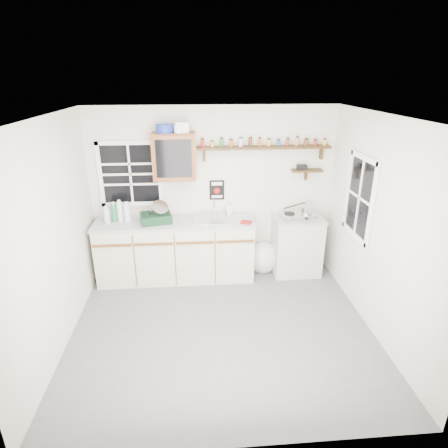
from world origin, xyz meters
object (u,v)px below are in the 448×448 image
at_px(right_cabinet, 296,245).
at_px(upper_cabinet, 174,156).
at_px(spice_shelf, 264,147).
at_px(main_cabinet, 176,249).
at_px(dish_rack, 157,215).
at_px(hotplate, 298,215).

height_order(right_cabinet, upper_cabinet, upper_cabinet).
relative_size(upper_cabinet, spice_shelf, 0.34).
bearing_deg(main_cabinet, spice_shelf, 9.28).
relative_size(main_cabinet, right_cabinet, 2.54).
xyz_separation_m(right_cabinet, spice_shelf, (-0.53, 0.19, 1.47)).
height_order(main_cabinet, dish_rack, dish_rack).
distance_m(right_cabinet, spice_shelf, 1.58).
height_order(main_cabinet, spice_shelf, spice_shelf).
bearing_deg(main_cabinet, upper_cabinet, 76.32).
bearing_deg(hotplate, dish_rack, 173.61).
xyz_separation_m(dish_rack, hotplate, (2.06, 0.04, -0.08)).
bearing_deg(dish_rack, spice_shelf, -2.49).
distance_m(main_cabinet, spice_shelf, 1.98).
bearing_deg(main_cabinet, hotplate, 0.17).
height_order(spice_shelf, dish_rack, spice_shelf).
distance_m(right_cabinet, dish_rack, 2.15).
bearing_deg(hotplate, upper_cabinet, 168.12).
bearing_deg(hotplate, right_cabinet, 43.80).
bearing_deg(spice_shelf, main_cabinet, -170.72).
bearing_deg(right_cabinet, dish_rack, -178.40).
bearing_deg(right_cabinet, hotplate, -128.75).
distance_m(dish_rack, hotplate, 2.06).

